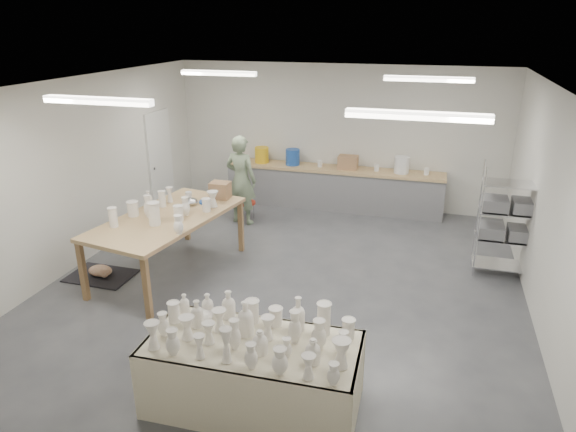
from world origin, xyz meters
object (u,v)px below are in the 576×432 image
(red_stool, at_px, (247,203))
(work_table, at_px, (172,215))
(potter, at_px, (241,180))
(drying_table, at_px, (253,370))

(red_stool, bearing_deg, work_table, -95.83)
(potter, height_order, red_stool, potter)
(drying_table, xyz_separation_m, potter, (-2.00, 4.90, 0.46))
(drying_table, relative_size, work_table, 0.79)
(work_table, distance_m, potter, 2.33)
(red_stool, bearing_deg, drying_table, -68.85)
(potter, distance_m, red_stool, 0.64)
(potter, relative_size, red_stool, 4.59)
(potter, xyz_separation_m, red_stool, (0.00, 0.27, -0.58))
(work_table, xyz_separation_m, potter, (0.26, 2.31, -0.08))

